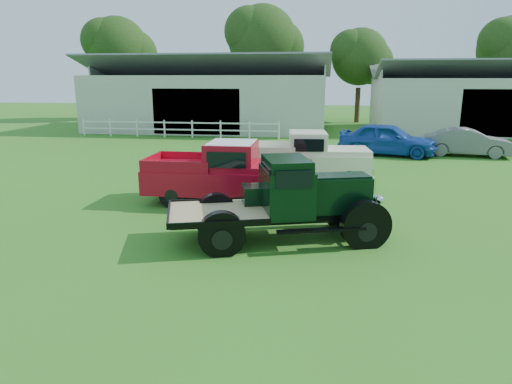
% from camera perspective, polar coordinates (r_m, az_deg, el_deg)
% --- Properties ---
extents(ground, '(120.00, 120.00, 0.00)m').
position_cam_1_polar(ground, '(11.52, -1.86, -6.49)').
color(ground, '#3A6E21').
extents(shed_left, '(18.80, 10.20, 5.60)m').
position_cam_1_polar(shed_left, '(37.70, -5.50, 12.16)').
color(shed_left, beige).
rests_on(shed_left, ground).
extents(shed_right, '(16.80, 9.20, 5.20)m').
position_cam_1_polar(shed_right, '(39.52, 26.59, 10.57)').
color(shed_right, beige).
rests_on(shed_right, ground).
extents(fence_rail, '(14.20, 0.16, 1.20)m').
position_cam_1_polar(fence_rail, '(32.36, -9.68, 7.80)').
color(fence_rail, white).
rests_on(fence_rail, ground).
extents(tree_a, '(6.30, 6.30, 10.50)m').
position_cam_1_polar(tree_a, '(47.96, -16.82, 14.98)').
color(tree_a, black).
rests_on(tree_a, ground).
extents(tree_b, '(6.90, 6.90, 11.50)m').
position_cam_1_polar(tree_b, '(45.03, 0.79, 16.29)').
color(tree_b, black).
rests_on(tree_b, ground).
extents(tree_c, '(5.40, 5.40, 9.00)m').
position_cam_1_polar(tree_c, '(43.72, 12.76, 14.38)').
color(tree_c, black).
rests_on(tree_c, ground).
extents(tree_d, '(6.00, 6.00, 10.00)m').
position_cam_1_polar(tree_d, '(47.42, 29.02, 13.57)').
color(tree_d, black).
rests_on(tree_d, ground).
extents(vintage_flatbed, '(5.75, 3.60, 2.13)m').
position_cam_1_polar(vintage_flatbed, '(11.50, 3.25, -0.96)').
color(vintage_flatbed, black).
rests_on(vintage_flatbed, ground).
extents(red_pickup, '(5.64, 2.20, 2.05)m').
position_cam_1_polar(red_pickup, '(15.05, -3.43, 2.49)').
color(red_pickup, '#AD0B20').
rests_on(red_pickup, ground).
extents(white_pickup, '(5.42, 2.50, 1.93)m').
position_cam_1_polar(white_pickup, '(18.42, 6.11, 4.40)').
color(white_pickup, '#EEE7C6').
rests_on(white_pickup, ground).
extents(misc_car_blue, '(5.41, 3.30, 1.72)m').
position_cam_1_polar(misc_car_blue, '(25.46, 16.09, 6.37)').
color(misc_car_blue, '#1D48A4').
rests_on(misc_car_blue, ground).
extents(misc_car_grey, '(4.62, 2.28, 1.46)m').
position_cam_1_polar(misc_car_grey, '(26.68, 24.94, 5.66)').
color(misc_car_grey, slate).
rests_on(misc_car_grey, ground).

